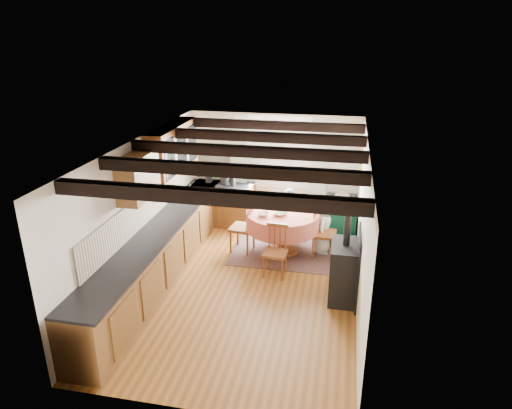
% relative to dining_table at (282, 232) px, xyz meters
% --- Properties ---
extents(floor, '(3.60, 5.50, 0.00)m').
position_rel_dining_table_xyz_m(floor, '(-0.40, -1.33, -0.41)').
color(floor, '#A25D20').
rests_on(floor, ground).
extents(ceiling, '(3.60, 5.50, 0.00)m').
position_rel_dining_table_xyz_m(ceiling, '(-0.40, -1.33, 1.99)').
color(ceiling, white).
rests_on(ceiling, ground).
extents(wall_back, '(3.60, 0.00, 2.40)m').
position_rel_dining_table_xyz_m(wall_back, '(-0.40, 1.42, 0.79)').
color(wall_back, silver).
rests_on(wall_back, ground).
extents(wall_front, '(3.60, 0.00, 2.40)m').
position_rel_dining_table_xyz_m(wall_front, '(-0.40, -4.08, 0.79)').
color(wall_front, silver).
rests_on(wall_front, ground).
extents(wall_left, '(0.00, 5.50, 2.40)m').
position_rel_dining_table_xyz_m(wall_left, '(-2.20, -1.33, 0.79)').
color(wall_left, silver).
rests_on(wall_left, ground).
extents(wall_right, '(0.00, 5.50, 2.40)m').
position_rel_dining_table_xyz_m(wall_right, '(1.40, -1.33, 0.79)').
color(wall_right, silver).
rests_on(wall_right, ground).
extents(beam_a, '(3.60, 0.16, 0.16)m').
position_rel_dining_table_xyz_m(beam_a, '(-0.40, -3.33, 1.90)').
color(beam_a, black).
rests_on(beam_a, ceiling).
extents(beam_b, '(3.60, 0.16, 0.16)m').
position_rel_dining_table_xyz_m(beam_b, '(-0.40, -2.33, 1.90)').
color(beam_b, black).
rests_on(beam_b, ceiling).
extents(beam_c, '(3.60, 0.16, 0.16)m').
position_rel_dining_table_xyz_m(beam_c, '(-0.40, -1.33, 1.90)').
color(beam_c, black).
rests_on(beam_c, ceiling).
extents(beam_d, '(3.60, 0.16, 0.16)m').
position_rel_dining_table_xyz_m(beam_d, '(-0.40, -0.33, 1.90)').
color(beam_d, black).
rests_on(beam_d, ceiling).
extents(beam_e, '(3.60, 0.16, 0.16)m').
position_rel_dining_table_xyz_m(beam_e, '(-0.40, 0.67, 1.90)').
color(beam_e, black).
rests_on(beam_e, ceiling).
extents(splash_left, '(0.02, 4.50, 0.55)m').
position_rel_dining_table_xyz_m(splash_left, '(-2.18, -1.03, 0.79)').
color(splash_left, beige).
rests_on(splash_left, wall_left).
extents(splash_back, '(1.40, 0.02, 0.55)m').
position_rel_dining_table_xyz_m(splash_back, '(-1.40, 1.40, 0.79)').
color(splash_back, beige).
rests_on(splash_back, wall_back).
extents(base_cabinet_left, '(0.60, 5.30, 0.88)m').
position_rel_dining_table_xyz_m(base_cabinet_left, '(-1.90, -1.33, 0.03)').
color(base_cabinet_left, brown).
rests_on(base_cabinet_left, floor).
extents(base_cabinet_back, '(1.30, 0.60, 0.88)m').
position_rel_dining_table_xyz_m(base_cabinet_back, '(-1.45, 1.12, 0.03)').
color(base_cabinet_back, brown).
rests_on(base_cabinet_back, floor).
extents(worktop_left, '(0.64, 5.30, 0.04)m').
position_rel_dining_table_xyz_m(worktop_left, '(-1.88, -1.33, 0.49)').
color(worktop_left, black).
rests_on(worktop_left, base_cabinet_left).
extents(worktop_back, '(1.30, 0.64, 0.04)m').
position_rel_dining_table_xyz_m(worktop_back, '(-1.45, 1.10, 0.49)').
color(worktop_back, black).
rests_on(worktop_back, base_cabinet_back).
extents(wall_cabinet_glass, '(0.34, 1.80, 0.90)m').
position_rel_dining_table_xyz_m(wall_cabinet_glass, '(-2.03, -0.13, 1.54)').
color(wall_cabinet_glass, brown).
rests_on(wall_cabinet_glass, wall_left).
extents(wall_cabinet_solid, '(0.34, 0.90, 0.70)m').
position_rel_dining_table_xyz_m(wall_cabinet_solid, '(-2.03, -1.63, 1.49)').
color(wall_cabinet_solid, brown).
rests_on(wall_cabinet_solid, wall_left).
extents(window_frame, '(1.34, 0.03, 1.54)m').
position_rel_dining_table_xyz_m(window_frame, '(-0.30, 1.41, 1.19)').
color(window_frame, white).
rests_on(window_frame, wall_back).
extents(window_pane, '(1.20, 0.01, 1.40)m').
position_rel_dining_table_xyz_m(window_pane, '(-0.30, 1.41, 1.19)').
color(window_pane, white).
rests_on(window_pane, wall_back).
extents(curtain_left, '(0.35, 0.10, 2.10)m').
position_rel_dining_table_xyz_m(curtain_left, '(-1.15, 1.32, 0.69)').
color(curtain_left, silver).
rests_on(curtain_left, wall_back).
extents(curtain_right, '(0.35, 0.10, 2.10)m').
position_rel_dining_table_xyz_m(curtain_right, '(0.55, 1.32, 0.69)').
color(curtain_right, silver).
rests_on(curtain_right, wall_back).
extents(curtain_rod, '(2.00, 0.03, 0.03)m').
position_rel_dining_table_xyz_m(curtain_rod, '(-0.30, 1.32, 1.79)').
color(curtain_rod, black).
rests_on(curtain_rod, wall_back).
extents(wall_picture, '(0.04, 0.50, 0.60)m').
position_rel_dining_table_xyz_m(wall_picture, '(1.37, 0.97, 1.29)').
color(wall_picture, gold).
rests_on(wall_picture, wall_right).
extents(wall_plate, '(0.30, 0.02, 0.30)m').
position_rel_dining_table_xyz_m(wall_plate, '(0.65, 1.39, 1.29)').
color(wall_plate, silver).
rests_on(wall_plate, wall_back).
extents(rug, '(1.90, 1.47, 0.01)m').
position_rel_dining_table_xyz_m(rug, '(0.00, 0.00, -0.41)').
color(rug, '#391D17').
rests_on(rug, floor).
extents(dining_table, '(1.37, 1.37, 0.83)m').
position_rel_dining_table_xyz_m(dining_table, '(0.00, 0.00, 0.00)').
color(dining_table, '#C25137').
rests_on(dining_table, floor).
extents(chair_near, '(0.42, 0.44, 0.92)m').
position_rel_dining_table_xyz_m(chair_near, '(0.00, -0.90, 0.05)').
color(chair_near, brown).
rests_on(chair_near, floor).
extents(chair_left, '(0.53, 0.51, 1.04)m').
position_rel_dining_table_xyz_m(chair_left, '(-0.76, -0.08, 0.11)').
color(chair_left, brown).
rests_on(chair_left, floor).
extents(chair_right, '(0.49, 0.47, 1.04)m').
position_rel_dining_table_xyz_m(chair_right, '(0.78, -0.05, 0.11)').
color(chair_right, brown).
rests_on(chair_right, floor).
extents(aga_range, '(0.61, 0.94, 0.87)m').
position_rel_dining_table_xyz_m(aga_range, '(1.07, 0.78, 0.02)').
color(aga_range, '#0C3B2A').
rests_on(aga_range, floor).
extents(cast_iron_stove, '(0.44, 0.73, 1.46)m').
position_rel_dining_table_xyz_m(cast_iron_stove, '(1.18, -1.39, 0.32)').
color(cast_iron_stove, black).
rests_on(cast_iron_stove, floor).
extents(child_far, '(0.45, 0.37, 1.06)m').
position_rel_dining_table_xyz_m(child_far, '(0.03, 0.69, 0.12)').
color(child_far, '#446877').
rests_on(child_far, floor).
extents(child_right, '(0.34, 0.52, 1.07)m').
position_rel_dining_table_xyz_m(child_right, '(0.74, 0.15, 0.12)').
color(child_right, silver).
rests_on(child_right, floor).
extents(bowl_a, '(0.29, 0.29, 0.06)m').
position_rel_dining_table_xyz_m(bowl_a, '(-0.04, -0.14, 0.44)').
color(bowl_a, silver).
rests_on(bowl_a, dining_table).
extents(bowl_b, '(0.21, 0.21, 0.07)m').
position_rel_dining_table_xyz_m(bowl_b, '(-0.33, -0.24, 0.45)').
color(bowl_b, silver).
rests_on(bowl_b, dining_table).
extents(cup, '(0.12, 0.12, 0.09)m').
position_rel_dining_table_xyz_m(cup, '(0.05, -0.06, 0.46)').
color(cup, silver).
rests_on(cup, dining_table).
extents(canister_tall, '(0.15, 0.15, 0.26)m').
position_rel_dining_table_xyz_m(canister_tall, '(-1.79, 1.18, 0.64)').
color(canister_tall, '#262628').
rests_on(canister_tall, worktop_back).
extents(canister_wide, '(0.19, 0.19, 0.21)m').
position_rel_dining_table_xyz_m(canister_wide, '(-1.42, 1.14, 0.61)').
color(canister_wide, '#262628').
rests_on(canister_wide, worktop_back).
extents(canister_slim, '(0.11, 0.11, 0.31)m').
position_rel_dining_table_xyz_m(canister_slim, '(-1.21, 1.03, 0.66)').
color(canister_slim, '#262628').
rests_on(canister_slim, worktop_back).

